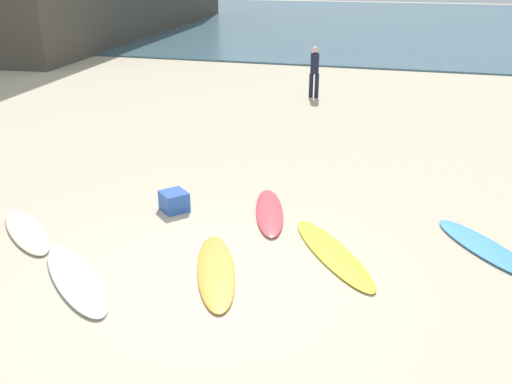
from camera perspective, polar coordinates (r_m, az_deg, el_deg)
ground_plane at (r=8.13m, az=-4.31°, el=-9.00°), size 120.00×120.00×0.00m
ocean_water at (r=44.32m, az=12.95°, el=16.87°), size 120.00×40.00×0.08m
surfboard_0 at (r=8.27m, az=-4.19°, el=-8.14°), size 1.34×2.26×0.07m
surfboard_1 at (r=10.06m, az=1.39°, el=-2.06°), size 1.06×2.12×0.09m
surfboard_2 at (r=9.60m, az=22.62°, el=-5.30°), size 1.73×2.06×0.07m
surfboard_3 at (r=10.14m, az=-22.68°, el=-3.77°), size 1.89×1.71×0.08m
surfboard_4 at (r=8.79m, az=7.98°, el=-6.30°), size 1.86×2.32×0.06m
surfboard_5 at (r=8.47m, az=-18.19°, el=-8.50°), size 2.11×1.99×0.08m
beachgoer_near at (r=18.80m, az=6.09°, el=12.52°), size 0.34×0.32×1.69m
beach_cooler at (r=10.27m, az=-8.49°, el=-0.94°), size 0.64×0.63×0.36m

